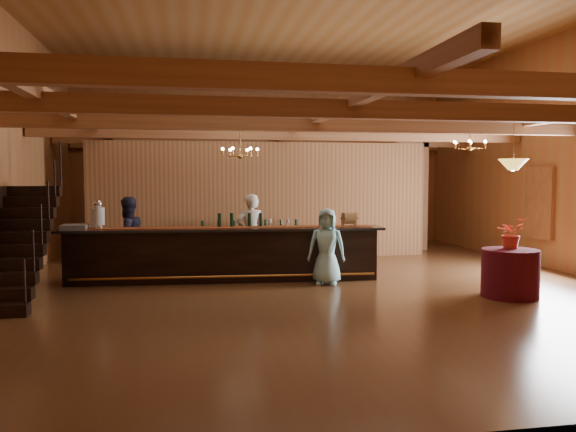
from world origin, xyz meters
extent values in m
plane|color=brown|center=(0.00, 0.00, 0.00)|extent=(14.00, 14.00, 0.00)
plane|color=brown|center=(0.00, 0.00, 5.50)|extent=(14.00, 14.00, 0.00)
cube|color=#A05B31|center=(0.00, 7.00, 2.75)|extent=(12.00, 0.10, 5.50)
cube|color=#A05B31|center=(0.00, -7.00, 2.75)|extent=(12.00, 0.10, 5.50)
cube|color=#A05B31|center=(6.00, 0.00, 2.75)|extent=(0.10, 14.00, 5.50)
cube|color=#A2683D|center=(0.00, -5.50, 3.20)|extent=(11.90, 0.20, 0.28)
cube|color=#A2683D|center=(0.00, -3.00, 3.20)|extent=(11.90, 0.20, 0.28)
cube|color=#A2683D|center=(0.00, -0.50, 3.20)|extent=(11.90, 0.20, 0.28)
cube|color=#A2683D|center=(0.00, 2.00, 3.20)|extent=(11.90, 0.20, 0.28)
cube|color=#A2683D|center=(0.00, 4.50, 3.20)|extent=(11.90, 0.20, 0.28)
cube|color=#A2683D|center=(0.00, 6.80, 3.20)|extent=(11.90, 0.20, 0.28)
cube|color=#A2683D|center=(-4.50, 0.00, 3.34)|extent=(0.18, 13.90, 0.22)
cube|color=#A2683D|center=(0.00, 0.00, 3.34)|extent=(0.18, 13.90, 0.22)
cube|color=#A2683D|center=(4.50, 0.00, 3.34)|extent=(0.18, 13.90, 0.22)
cube|color=#A2683D|center=(-4.50, 4.50, 1.60)|extent=(0.20, 0.20, 3.20)
cube|color=#A2683D|center=(4.50, 4.50, 1.60)|extent=(0.20, 0.20, 3.20)
cube|color=#925A2E|center=(-0.50, 3.50, 1.55)|extent=(9.00, 0.18, 3.10)
cube|color=white|center=(5.95, 1.00, 1.55)|extent=(0.12, 1.05, 1.75)
cube|color=black|center=(-5.45, -1.72, 0.30)|extent=(1.00, 0.28, 0.20)
cube|color=black|center=(-5.45, -1.44, 0.50)|extent=(1.00, 0.28, 0.20)
cube|color=black|center=(-5.45, -1.16, 0.70)|extent=(1.00, 0.28, 0.20)
cube|color=black|center=(-5.45, -0.88, 0.90)|extent=(1.00, 0.28, 0.20)
cube|color=black|center=(-5.45, -0.60, 1.10)|extent=(1.00, 0.28, 0.20)
cube|color=black|center=(-5.45, -0.32, 1.30)|extent=(1.00, 0.28, 0.20)
cube|color=black|center=(-5.45, -0.04, 1.50)|extent=(1.00, 0.28, 0.20)
cube|color=black|center=(-5.45, 0.24, 1.70)|extent=(1.00, 0.28, 0.20)
cube|color=black|center=(-5.45, 0.52, 1.90)|extent=(1.00, 0.28, 0.20)
cube|color=black|center=(1.00, 5.50, 0.55)|extent=(1.20, 0.60, 1.10)
cube|color=#916139|center=(-2.00, 5.50, 0.50)|extent=(1.00, 0.60, 1.00)
cube|color=black|center=(-1.72, 0.45, 0.53)|extent=(6.42, 1.11, 1.06)
cube|color=black|center=(-1.72, 0.45, 1.09)|extent=(6.75, 1.27, 0.05)
cube|color=#670D09|center=(-1.72, 0.45, 1.12)|extent=(6.30, 0.84, 0.01)
cylinder|color=#BA7C36|center=(-1.72, 0.03, 0.16)|extent=(6.17, 0.46, 0.05)
cylinder|color=silver|center=(-4.27, 0.67, 1.16)|extent=(0.18, 0.18, 0.08)
cylinder|color=silver|center=(-4.27, 0.67, 1.38)|extent=(0.26, 0.26, 0.36)
sphere|color=silver|center=(-4.27, 0.67, 1.63)|extent=(0.18, 0.18, 0.18)
cube|color=gray|center=(-4.72, 0.60, 1.17)|extent=(0.50, 0.50, 0.10)
cube|color=#916139|center=(0.79, 0.22, 1.27)|extent=(0.06, 0.06, 0.30)
cube|color=#916139|center=(1.07, 0.22, 1.27)|extent=(0.06, 0.06, 0.30)
cylinder|color=#916139|center=(0.93, 0.22, 1.30)|extent=(0.24, 0.24, 0.24)
cylinder|color=black|center=(-1.81, 0.59, 1.27)|extent=(0.07, 0.07, 0.30)
cylinder|color=black|center=(-1.55, 0.57, 1.27)|extent=(0.07, 0.07, 0.30)
cylinder|color=black|center=(-1.18, 0.54, 1.27)|extent=(0.07, 0.07, 0.30)
cylinder|color=black|center=(-0.93, 0.53, 1.27)|extent=(0.07, 0.07, 0.30)
cube|color=black|center=(-0.88, 3.05, 0.40)|extent=(2.85, 0.71, 0.79)
cylinder|color=#4E0B16|center=(3.27, -2.10, 0.44)|extent=(1.01, 1.01, 0.87)
cylinder|color=#BA7C36|center=(-1.32, 1.02, 2.92)|extent=(0.02, 0.02, 0.57)
sphere|color=#BA7C36|center=(-1.32, 1.02, 2.63)|extent=(0.12, 0.12, 0.12)
torus|color=#BA7C36|center=(-1.32, 1.02, 2.73)|extent=(0.80, 0.80, 0.04)
cylinder|color=#BA7C36|center=(3.95, 0.74, 3.01)|extent=(0.02, 0.02, 0.37)
sphere|color=#BA7C36|center=(3.95, 0.74, 2.83)|extent=(0.12, 0.12, 0.12)
torus|color=#BA7C36|center=(3.95, 0.74, 2.93)|extent=(0.80, 0.80, 0.04)
cylinder|color=#BA7C36|center=(3.27, -2.10, 2.80)|extent=(0.02, 0.02, 0.80)
cone|color=gold|center=(3.27, -2.10, 2.40)|extent=(0.52, 0.52, 0.20)
imported|color=silver|center=(-1.07, 1.22, 0.90)|extent=(0.67, 0.44, 1.80)
imported|color=#24243C|center=(-3.76, 1.25, 0.88)|extent=(1.08, 1.05, 1.75)
imported|color=#94D8DE|center=(0.29, -0.33, 0.77)|extent=(0.88, 0.72, 1.55)
imported|color=#164717|center=(3.37, 3.80, 0.56)|extent=(0.72, 0.63, 1.12)
imported|color=#DA462E|center=(3.33, -1.99, 1.16)|extent=(0.64, 0.60, 0.57)
imported|color=#BA7C36|center=(3.34, -1.96, 1.01)|extent=(0.15, 0.15, 0.28)
camera|label=1|loc=(-2.48, -11.28, 2.18)|focal=35.00mm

